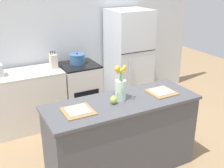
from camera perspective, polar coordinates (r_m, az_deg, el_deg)
The scene contains 12 objects.
ground_plane at distance 3.69m, azimuth 1.90°, elevation -16.77°, with size 10.00×10.00×0.00m, color #997A56.
back_wall at distance 4.82m, azimuth -9.94°, elevation 10.06°, with size 5.20×0.08×2.70m.
kitchen_island at distance 3.41m, azimuth 2.00°, elevation -10.58°, with size 1.80×0.66×0.94m.
back_counter at distance 4.51m, azimuth -20.42°, elevation -3.86°, with size 1.68×0.60×0.91m.
stove_range at distance 4.75m, azimuth -6.57°, elevation -1.25°, with size 0.60×0.61×0.91m.
refrigerator at distance 5.01m, azimuth 3.40°, elevation 5.05°, with size 0.68×0.67×1.73m.
flower_vase at distance 3.16m, azimuth 1.69°, elevation -0.54°, with size 0.15×0.19×0.43m.
pear_figurine at distance 3.10m, azimuth 0.31°, elevation -3.17°, with size 0.08×0.08×0.13m.
plate_setting_left at distance 2.97m, azimuth -6.94°, elevation -5.44°, with size 0.32×0.32×0.02m.
plate_setting_right at distance 3.46m, azimuth 10.04°, elevation -1.56°, with size 0.32×0.32×0.02m.
cooking_pot at distance 4.62m, azimuth -7.05°, elevation 5.12°, with size 0.26×0.26×0.18m.
knife_block at distance 4.44m, azimuth -11.82°, elevation 4.56°, with size 0.10×0.14×0.27m.
Camera 1 is at (-1.46, -2.50, 2.29)m, focal length 45.00 mm.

